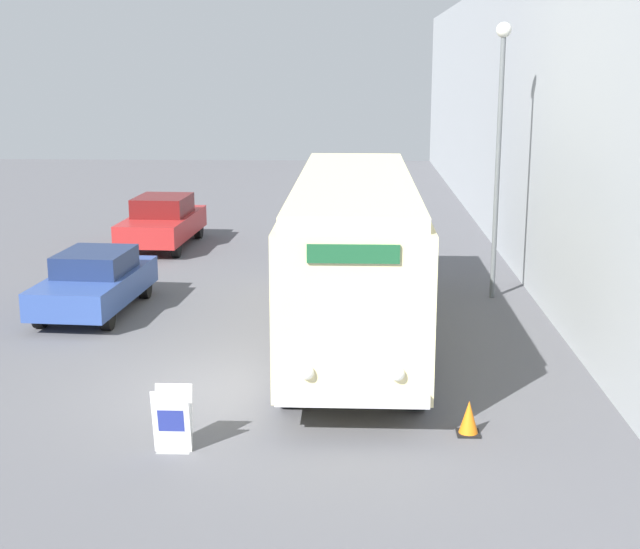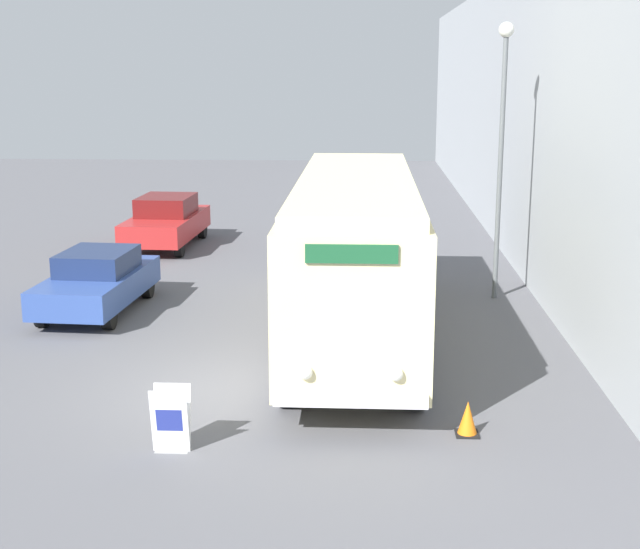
{
  "view_description": "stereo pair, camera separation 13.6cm",
  "coord_description": "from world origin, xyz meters",
  "px_view_note": "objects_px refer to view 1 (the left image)",
  "views": [
    {
      "loc": [
        2.23,
        -14.72,
        5.58
      ],
      "look_at": [
        1.58,
        0.69,
        1.99
      ],
      "focal_mm": 50.0,
      "sensor_mm": 36.0,
      "label": 1
    },
    {
      "loc": [
        2.37,
        -14.71,
        5.58
      ],
      "look_at": [
        1.58,
        0.69,
        1.99
      ],
      "focal_mm": 50.0,
      "sensor_mm": 36.0,
      "label": 2
    }
  ],
  "objects_px": {
    "sign_board": "(172,421)",
    "streetlamp": "(500,124)",
    "vintage_bus": "(354,248)",
    "parked_car_mid": "(163,221)",
    "parked_car_near": "(95,282)",
    "traffic_cone": "(469,418)"
  },
  "relations": [
    {
      "from": "sign_board",
      "to": "streetlamp",
      "type": "bearing_deg",
      "value": 57.08
    },
    {
      "from": "vintage_bus",
      "to": "parked_car_mid",
      "type": "distance_m",
      "value": 11.42
    },
    {
      "from": "vintage_bus",
      "to": "sign_board",
      "type": "height_order",
      "value": "vintage_bus"
    },
    {
      "from": "vintage_bus",
      "to": "streetlamp",
      "type": "relative_size",
      "value": 1.62
    },
    {
      "from": "sign_board",
      "to": "parked_car_near",
      "type": "xyz_separation_m",
      "value": [
        -3.38,
        7.66,
        0.24
      ]
    },
    {
      "from": "parked_car_mid",
      "to": "traffic_cone",
      "type": "relative_size",
      "value": 8.21
    },
    {
      "from": "vintage_bus",
      "to": "streetlamp",
      "type": "height_order",
      "value": "streetlamp"
    },
    {
      "from": "sign_board",
      "to": "parked_car_mid",
      "type": "height_order",
      "value": "parked_car_mid"
    },
    {
      "from": "sign_board",
      "to": "traffic_cone",
      "type": "distance_m",
      "value": 4.55
    },
    {
      "from": "parked_car_near",
      "to": "vintage_bus",
      "type": "bearing_deg",
      "value": -13.17
    },
    {
      "from": "vintage_bus",
      "to": "streetlamp",
      "type": "xyz_separation_m",
      "value": [
        3.42,
        3.55,
        2.33
      ]
    },
    {
      "from": "parked_car_mid",
      "to": "traffic_cone",
      "type": "bearing_deg",
      "value": -58.76
    },
    {
      "from": "vintage_bus",
      "to": "traffic_cone",
      "type": "xyz_separation_m",
      "value": [
        1.82,
        -4.99,
        -1.67
      ]
    },
    {
      "from": "streetlamp",
      "to": "traffic_cone",
      "type": "distance_m",
      "value": 9.57
    },
    {
      "from": "vintage_bus",
      "to": "parked_car_mid",
      "type": "height_order",
      "value": "vintage_bus"
    },
    {
      "from": "sign_board",
      "to": "streetlamp",
      "type": "height_order",
      "value": "streetlamp"
    },
    {
      "from": "sign_board",
      "to": "vintage_bus",
      "type": "bearing_deg",
      "value": 65.53
    },
    {
      "from": "sign_board",
      "to": "streetlamp",
      "type": "xyz_separation_m",
      "value": [
        6.07,
        9.37,
        3.78
      ]
    },
    {
      "from": "streetlamp",
      "to": "parked_car_near",
      "type": "xyz_separation_m",
      "value": [
        -9.45,
        -1.72,
        -3.54
      ]
    },
    {
      "from": "streetlamp",
      "to": "sign_board",
      "type": "bearing_deg",
      "value": -122.92
    },
    {
      "from": "vintage_bus",
      "to": "streetlamp",
      "type": "bearing_deg",
      "value": 46.07
    },
    {
      "from": "sign_board",
      "to": "streetlamp",
      "type": "relative_size",
      "value": 0.15
    }
  ]
}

